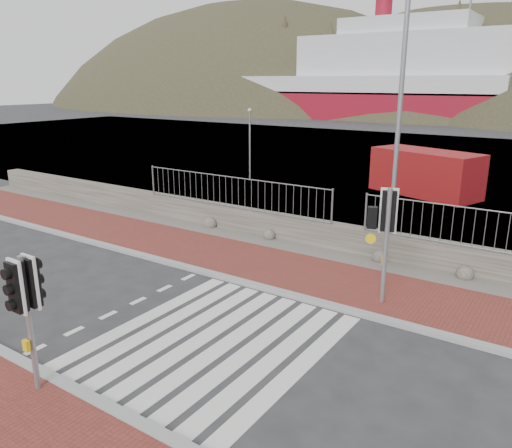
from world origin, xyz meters
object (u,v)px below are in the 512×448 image
Objects in this scene: ferry at (362,82)px; shipping_container at (425,173)px; traffic_signal_far at (386,222)px; streetlight at (404,99)px; traffic_signal_near at (26,296)px.

ferry reaches higher than shipping_container.
traffic_signal_far is 14.16m from shipping_container.
traffic_signal_far reaches higher than shipping_container.
streetlight is at bearing -60.10° from shipping_container.
shipping_container is (24.21, -50.16, -4.24)m from ferry.
traffic_signal_far is 5.12m from streetlight.
ferry is at bearing 108.43° from traffic_signal_near.
traffic_signal_far reaches higher than traffic_signal_near.
streetlight is (25.93, -59.86, -0.30)m from ferry.
ferry is 9.31× the size of shipping_container.
traffic_signal_near is 0.30× the size of streetlight.
ferry reaches higher than traffic_signal_near.
streetlight reaches higher than traffic_signal_near.
streetlight is at bearing -95.47° from traffic_signal_far.
shipping_container is (-2.83, 13.83, -1.12)m from traffic_signal_far.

